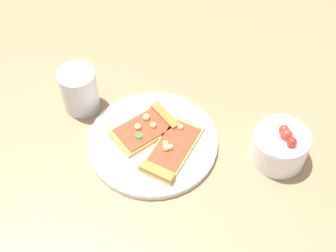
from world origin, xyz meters
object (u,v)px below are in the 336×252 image
(pizza_slice_near, at_px, (170,152))
(salad_bowl, at_px, (280,146))
(pizza_slice_far, at_px, (148,127))
(plate, at_px, (153,143))
(soda_glass, at_px, (80,91))

(pizza_slice_near, height_order, salad_bowl, salad_bowl)
(pizza_slice_far, xyz_separation_m, salad_bowl, (-0.27, 0.05, 0.02))
(pizza_slice_near, xyz_separation_m, pizza_slice_far, (0.05, -0.06, -0.00))
(plate, bearing_deg, pizza_slice_far, -68.12)
(plate, relative_size, salad_bowl, 2.44)
(plate, xyz_separation_m, pizza_slice_near, (-0.04, 0.03, 0.01))
(soda_glass, bearing_deg, plate, 147.72)
(pizza_slice_far, bearing_deg, plate, 111.88)
(plate, xyz_separation_m, salad_bowl, (-0.26, 0.02, 0.03))
(pizza_slice_near, height_order, pizza_slice_far, same)
(pizza_slice_far, distance_m, soda_glass, 0.17)
(pizza_slice_far, xyz_separation_m, soda_glass, (0.15, -0.07, 0.03))
(salad_bowl, bearing_deg, pizza_slice_far, -10.84)
(pizza_slice_near, bearing_deg, plate, -40.61)
(plate, distance_m, pizza_slice_near, 0.05)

